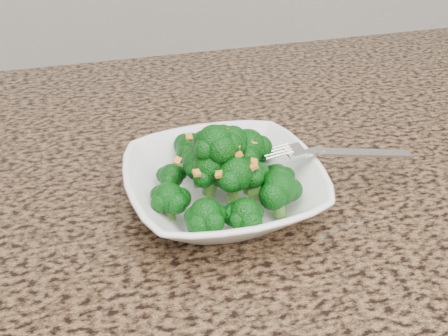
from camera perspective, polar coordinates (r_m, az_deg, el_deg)
name	(u,v)px	position (r m, az deg, el deg)	size (l,w,h in m)	color
granite_counter	(190,275)	(0.54, -3.43, -10.78)	(1.64, 1.04, 0.03)	brown
bowl	(224,188)	(0.58, 0.00, -2.08)	(0.20, 0.20, 0.05)	white
broccoli_pile	(224,141)	(0.55, 0.00, 2.75)	(0.18, 0.18, 0.06)	#084D0C
garlic_topping	(224,109)	(0.53, 0.00, 5.97)	(0.11, 0.11, 0.01)	gold
fork	(317,151)	(0.59, 9.39, 1.74)	(0.19, 0.03, 0.01)	silver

